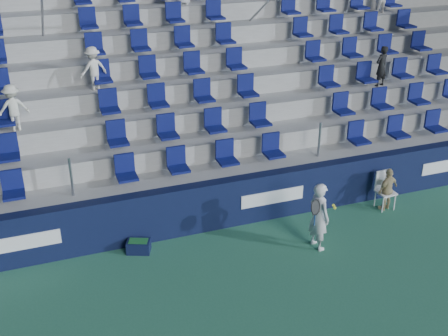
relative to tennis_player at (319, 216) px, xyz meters
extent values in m
plane|color=#317453|center=(-1.97, -1.59, -0.80)|extent=(70.00, 70.00, 0.00)
cube|color=#0E1534|center=(-1.97, 1.56, -0.20)|extent=(24.00, 0.30, 1.20)
cube|color=white|center=(-0.47, 1.40, -0.18)|extent=(1.60, 0.02, 0.34)
cube|color=#A6A6A1|center=(-1.97, 2.14, -0.20)|extent=(24.00, 0.85, 1.20)
cube|color=#A6A6A1|center=(-1.97, 2.99, 0.05)|extent=(24.00, 0.85, 1.70)
cube|color=#A6A6A1|center=(-1.97, 3.84, 0.30)|extent=(24.00, 0.85, 2.20)
cube|color=#A6A6A1|center=(-1.97, 4.69, 0.55)|extent=(24.00, 0.85, 2.70)
cube|color=#A6A6A1|center=(-1.97, 5.54, 0.80)|extent=(24.00, 0.85, 3.20)
cube|color=#A6A6A1|center=(-1.97, 6.39, 1.05)|extent=(24.00, 0.85, 3.70)
cube|color=#A6A6A1|center=(-1.97, 7.24, 1.30)|extent=(24.00, 0.85, 4.20)
cube|color=#A6A6A1|center=(-1.97, 8.09, 1.55)|extent=(24.00, 0.85, 4.70)
cube|color=#A6A6A1|center=(-1.97, 8.94, 1.80)|extent=(24.00, 0.85, 5.20)
cube|color=#A6A6A1|center=(-1.97, 9.61, 2.30)|extent=(24.00, 0.50, 6.20)
cube|color=#0D1451|center=(-1.97, 2.14, 0.75)|extent=(16.05, 0.50, 0.70)
cube|color=#0D1451|center=(-1.97, 2.99, 1.25)|extent=(16.05, 0.50, 0.70)
cube|color=#0D1451|center=(-1.97, 3.84, 1.75)|extent=(16.05, 0.50, 0.70)
cube|color=#0D1451|center=(-1.97, 4.69, 2.25)|extent=(16.05, 0.50, 0.70)
cube|color=#0D1451|center=(-1.97, 5.54, 2.75)|extent=(16.05, 0.50, 0.70)
cube|color=#0D1451|center=(-1.97, 6.39, 3.25)|extent=(16.05, 0.50, 0.70)
cylinder|color=gray|center=(-4.97, 5.54, 3.55)|extent=(0.06, 7.68, 4.55)
cylinder|color=gray|center=(1.03, 5.54, 3.55)|extent=(0.06, 7.68, 4.55)
imported|color=black|center=(3.88, 3.79, 1.97)|extent=(0.48, 0.39, 1.14)
imported|color=beige|center=(-3.96, 4.64, 2.44)|extent=(0.79, 0.61, 1.08)
imported|color=beige|center=(-5.94, 3.79, 1.94)|extent=(0.76, 0.51, 1.08)
imported|color=silver|center=(0.00, 0.00, 0.00)|extent=(0.47, 0.64, 1.59)
cylinder|color=navy|center=(-0.25, -0.25, 0.10)|extent=(0.03, 0.03, 0.28)
torus|color=black|center=(-0.25, -0.25, 0.40)|extent=(0.30, 0.17, 0.28)
plane|color=#262626|center=(-0.25, -0.25, 0.40)|extent=(0.30, 0.16, 0.29)
sphere|color=yellow|center=(0.25, -0.20, 0.26)|extent=(0.07, 0.07, 0.07)
sphere|color=yellow|center=(0.25, -0.14, 0.29)|extent=(0.07, 0.07, 0.07)
cube|color=white|center=(2.43, 0.96, -0.35)|extent=(0.44, 0.44, 0.04)
cube|color=white|center=(2.43, 1.16, -0.09)|extent=(0.42, 0.06, 0.52)
cylinder|color=white|center=(2.26, 0.79, -0.59)|extent=(0.03, 0.03, 0.42)
cylinder|color=white|center=(2.60, 0.79, -0.59)|extent=(0.03, 0.03, 0.42)
cylinder|color=white|center=(2.26, 1.13, -0.59)|extent=(0.03, 0.03, 0.42)
cylinder|color=white|center=(2.60, 1.13, -0.59)|extent=(0.03, 0.03, 0.42)
imported|color=tan|center=(2.43, 0.91, -0.24)|extent=(0.71, 0.45, 1.12)
cube|color=#0E1434|center=(-3.78, 1.16, -0.66)|extent=(0.59, 0.50, 0.28)
cube|color=#1E662D|center=(-3.78, 1.16, -0.60)|extent=(0.47, 0.38, 0.17)
camera|label=1|loc=(-5.54, -9.19, 6.29)|focal=45.00mm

